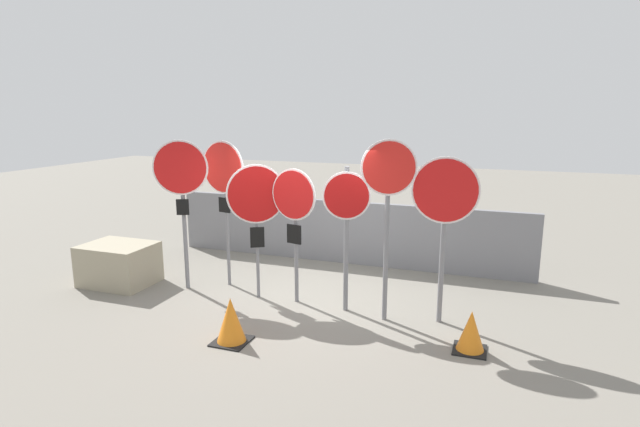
{
  "coord_description": "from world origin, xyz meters",
  "views": [
    {
      "loc": [
        2.82,
        -7.08,
        3.05
      ],
      "look_at": [
        0.28,
        0.0,
        1.47
      ],
      "focal_mm": 28.0,
      "sensor_mm": 36.0,
      "label": 1
    }
  ],
  "objects": [
    {
      "name": "fence_back",
      "position": [
        0.0,
        2.21,
        0.63
      ],
      "size": [
        7.27,
        0.12,
        1.26
      ],
      "color": "slate",
      "rests_on": "ground"
    },
    {
      "name": "traffic_cone_0",
      "position": [
        2.64,
        -0.86,
        0.27
      ],
      "size": [
        0.42,
        0.42,
        0.54
      ],
      "color": "black",
      "rests_on": "ground"
    },
    {
      "name": "ground_plane",
      "position": [
        0.0,
        0.0,
        0.0
      ],
      "size": [
        40.0,
        40.0,
        0.0
      ],
      "primitive_type": "plane",
      "color": "gray"
    },
    {
      "name": "traffic_cone_1",
      "position": [
        -0.38,
        -1.68,
        0.31
      ],
      "size": [
        0.46,
        0.46,
        0.62
      ],
      "color": "black",
      "rests_on": "ground"
    },
    {
      "name": "stop_sign_5",
      "position": [
        1.4,
        -0.31,
        1.95
      ],
      "size": [
        0.75,
        0.28,
        2.65
      ],
      "rotation": [
        0.0,
        0.0,
        0.33
      ],
      "color": "slate",
      "rests_on": "ground"
    },
    {
      "name": "stop_sign_3",
      "position": [
        -0.11,
        -0.11,
        1.58
      ],
      "size": [
        0.79,
        0.22,
        2.16
      ],
      "rotation": [
        0.0,
        0.0,
        -0.23
      ],
      "color": "slate",
      "rests_on": "ground"
    },
    {
      "name": "stop_sign_4",
      "position": [
        0.75,
        -0.17,
        1.57
      ],
      "size": [
        0.7,
        0.22,
        2.23
      ],
      "rotation": [
        0.0,
        0.0,
        0.27
      ],
      "color": "slate",
      "rests_on": "ground"
    },
    {
      "name": "stop_sign_1",
      "position": [
        -1.54,
        0.23,
        1.92
      ],
      "size": [
        0.88,
        0.22,
        2.54
      ],
      "rotation": [
        0.0,
        0.0,
        -0.21
      ],
      "color": "slate",
      "rests_on": "ground"
    },
    {
      "name": "stop_sign_6",
      "position": [
        2.16,
        -0.13,
        1.76
      ],
      "size": [
        0.94,
        0.16,
        2.42
      ],
      "rotation": [
        0.0,
        0.0,
        0.07
      ],
      "color": "slate",
      "rests_on": "ground"
    },
    {
      "name": "storage_crate",
      "position": [
        -3.38,
        -0.34,
        0.36
      ],
      "size": [
        1.19,
        0.91,
        0.72
      ],
      "color": "#9E937A",
      "rests_on": "ground"
    },
    {
      "name": "stop_sign_0",
      "position": [
        -2.1,
        -0.17,
        1.88
      ],
      "size": [
        0.85,
        0.38,
        2.56
      ],
      "rotation": [
        0.0,
        0.0,
        0.39
      ],
      "color": "slate",
      "rests_on": "ground"
    },
    {
      "name": "stop_sign_2",
      "position": [
        -0.75,
        -0.13,
        1.62
      ],
      "size": [
        0.83,
        0.5,
        2.21
      ],
      "rotation": [
        0.0,
        0.0,
        0.53
      ],
      "color": "slate",
      "rests_on": "ground"
    }
  ]
}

